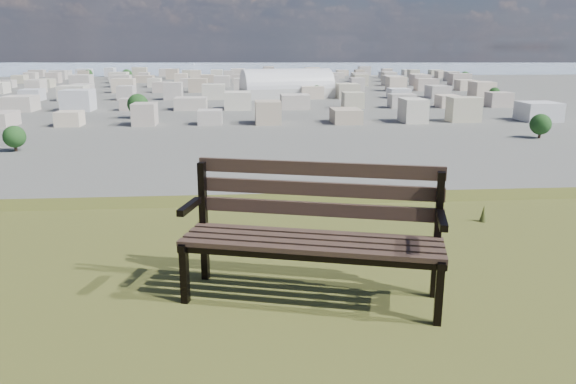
{
  "coord_description": "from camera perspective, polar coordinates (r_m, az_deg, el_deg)",
  "views": [
    {
      "loc": [
        -0.13,
        -2.28,
        26.79
      ],
      "look_at": [
        0.35,
        3.46,
        25.3
      ],
      "focal_mm": 35.0,
      "sensor_mm": 36.0,
      "label": 1
    }
  ],
  "objects": [
    {
      "name": "park_bench",
      "position": [
        4.07,
        2.62,
        -3.32
      ],
      "size": [
        1.93,
        1.06,
        0.96
      ],
      "rotation": [
        0.0,
        0.0,
        -0.27
      ],
      "color": "#412D25",
      "rests_on": "hilltop_mesa"
    },
    {
      "name": "arena",
      "position": [
        310.1,
        -0.13,
        10.44
      ],
      "size": [
        51.47,
        29.69,
        20.42
      ],
      "rotation": [
        0.0,
        0.0,
        0.2
      ],
      "color": "#B4B3AF",
      "rests_on": "ground"
    },
    {
      "name": "city_blocks",
      "position": [
        397.41,
        -4.8,
        11.09
      ],
      "size": [
        395.0,
        361.0,
        7.0
      ],
      "color": "#BDB2A6",
      "rests_on": "ground"
    },
    {
      "name": "city_trees",
      "position": [
        323.1,
        -9.55,
        10.41
      ],
      "size": [
        406.52,
        387.2,
        9.98
      ],
      "color": "#37251B",
      "rests_on": "ground"
    },
    {
      "name": "bay_water",
      "position": [
        902.68,
        -4.85,
        12.75
      ],
      "size": [
        2400.0,
        700.0,
        0.12
      ],
      "primitive_type": "cube",
      "color": "#9BB5C6",
      "rests_on": "ground"
    },
    {
      "name": "far_hills",
      "position": [
        1406.52,
        -7.45,
        14.33
      ],
      "size": [
        2050.0,
        340.0,
        60.0
      ],
      "color": "#969EBA",
      "rests_on": "ground"
    }
  ]
}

